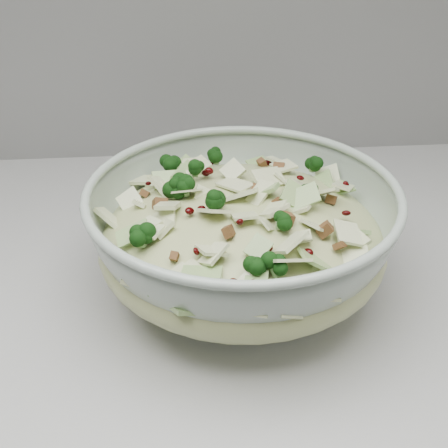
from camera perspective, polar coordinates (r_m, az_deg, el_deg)
The scene contains 2 objects.
mixing_bowl at distance 0.64m, azimuth 1.65°, elevation -1.42°, with size 0.31×0.31×0.13m.
salad at distance 0.63m, azimuth 1.68°, elevation 0.14°, with size 0.33×0.33×0.13m.
Camera 1 is at (-0.12, 1.09, 1.31)m, focal length 50.00 mm.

